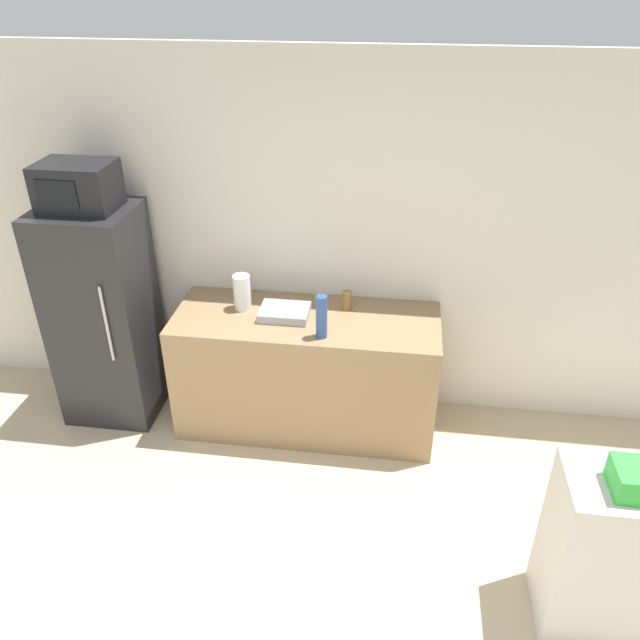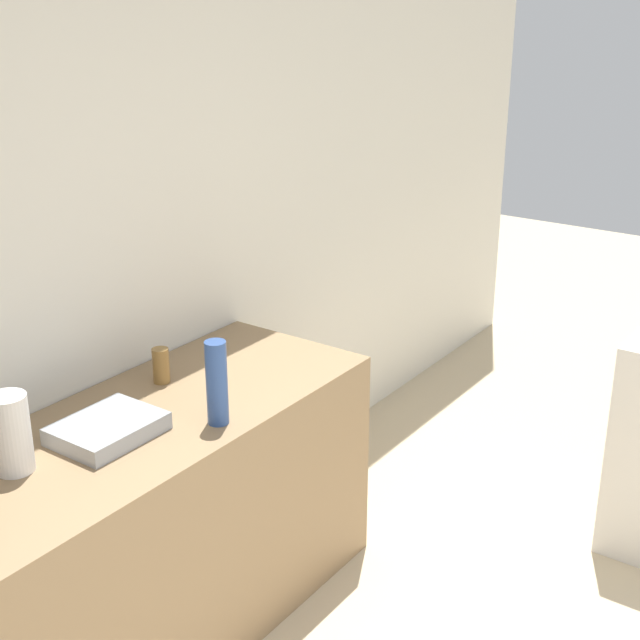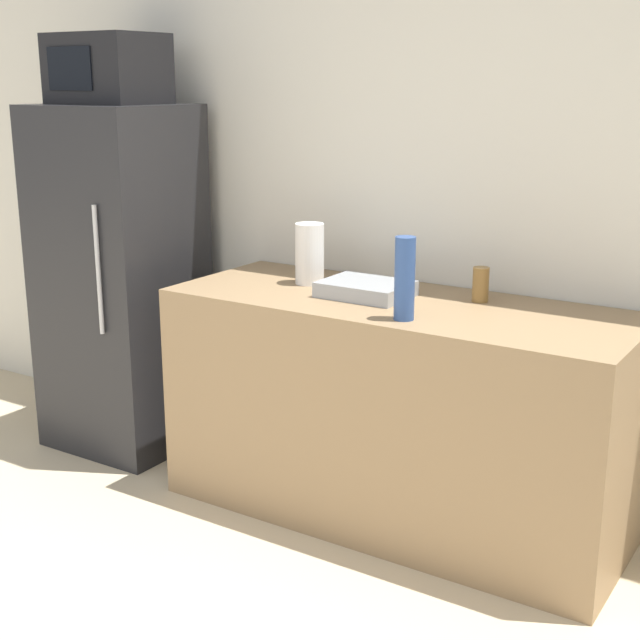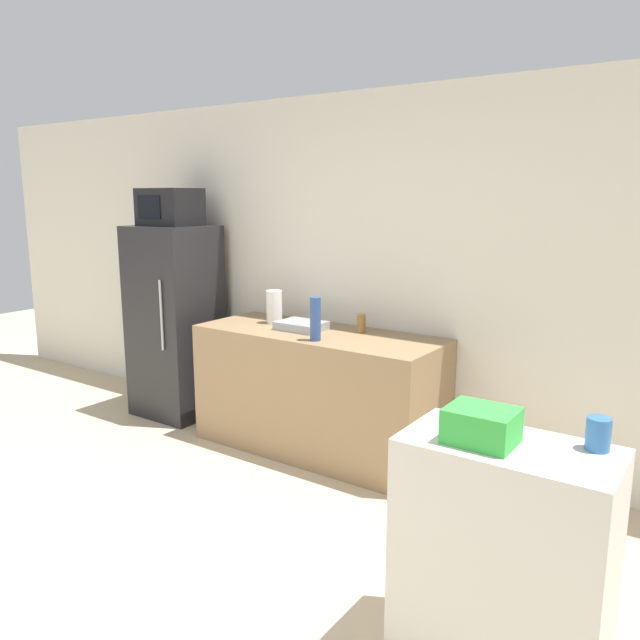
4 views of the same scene
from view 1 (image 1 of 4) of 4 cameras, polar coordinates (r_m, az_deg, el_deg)
name	(u,v)px [view 1 (image 1 of 4)]	position (r m, az deg, el deg)	size (l,w,h in m)	color
wall_back	(275,240)	(4.49, -4.10, 7.34)	(8.00, 0.06, 2.60)	silver
refrigerator	(104,316)	(4.75, -19.15, 0.36)	(0.65, 0.60, 1.62)	#232326
microwave	(77,186)	(4.37, -21.30, 11.33)	(0.48, 0.36, 0.30)	black
counter	(307,371)	(4.53, -1.23, -4.72)	(1.84, 0.70, 0.90)	#937551
sink_basin	(285,312)	(4.30, -3.25, 0.72)	(0.34, 0.26, 0.06)	#9EA3A8
bottle_tall	(322,317)	(4.00, 0.14, 0.30)	(0.07, 0.07, 0.30)	#2D4C8C
bottle_short	(347,300)	(4.37, 2.48, 1.82)	(0.06, 0.06, 0.14)	olive
shelf_cabinet	(630,555)	(3.65, 26.48, -18.70)	(0.79, 0.43, 0.95)	silver
paper_towel_roll	(242,292)	(4.37, -7.14, 2.54)	(0.12, 0.12, 0.25)	white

